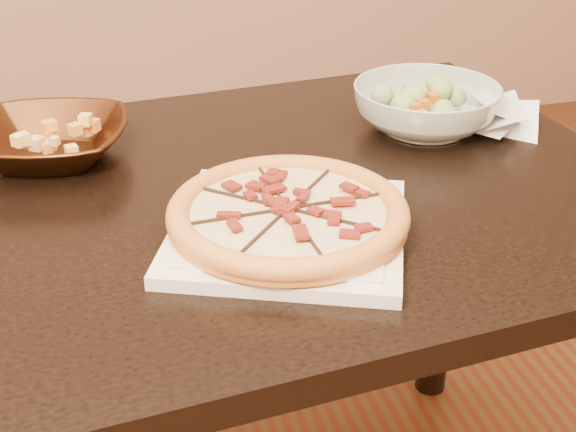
% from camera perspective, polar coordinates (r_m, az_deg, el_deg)
% --- Properties ---
extents(dining_table, '(1.37, 0.95, 0.75)m').
position_cam_1_polar(dining_table, '(1.20, -5.81, -3.38)').
color(dining_table, black).
rests_on(dining_table, floor).
extents(plate, '(0.38, 0.38, 0.02)m').
position_cam_1_polar(plate, '(1.03, 0.00, -0.95)').
color(plate, silver).
rests_on(plate, dining_table).
extents(pizza, '(0.31, 0.31, 0.03)m').
position_cam_1_polar(pizza, '(1.02, -0.00, 0.20)').
color(pizza, '#CB773A').
rests_on(pizza, plate).
extents(bronze_bowl, '(0.29, 0.29, 0.06)m').
position_cam_1_polar(bronze_bowl, '(1.29, -16.62, 5.08)').
color(bronze_bowl, '#40210F').
rests_on(bronze_bowl, dining_table).
extents(mixed_dish, '(0.09, 0.11, 0.03)m').
position_cam_1_polar(mixed_dish, '(1.28, -16.99, 6.86)').
color(mixed_dish, tan).
rests_on(mixed_dish, bronze_bowl).
extents(salad_bowl, '(0.28, 0.28, 0.08)m').
position_cam_1_polar(salad_bowl, '(1.37, 9.78, 7.59)').
color(salad_bowl, '#B8C6BC').
rests_on(salad_bowl, dining_table).
extents(salad, '(0.12, 0.12, 0.04)m').
position_cam_1_polar(salad, '(1.35, 9.98, 9.78)').
color(salad, '#A0B45E').
rests_on(salad, salad_bowl).
extents(cling_film, '(0.17, 0.14, 0.05)m').
position_cam_1_polar(cling_film, '(1.40, 14.44, 6.97)').
color(cling_film, white).
rests_on(cling_film, dining_table).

